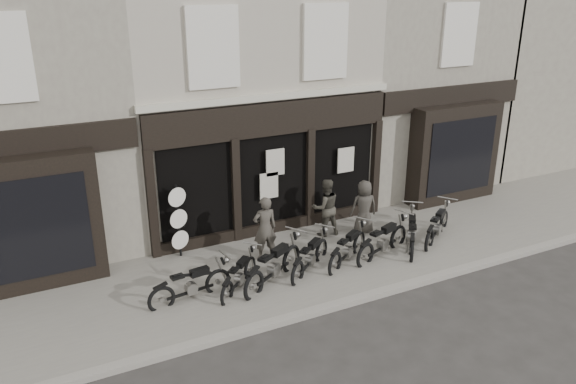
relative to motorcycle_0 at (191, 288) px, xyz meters
name	(u,v)px	position (x,y,z in m)	size (l,w,h in m)	color
ground_plane	(324,279)	(3.26, -0.43, -0.39)	(90.00, 90.00, 0.00)	#2D2B28
pavement	(307,262)	(3.26, 0.47, -0.33)	(30.00, 4.20, 0.12)	slate
kerb	(352,301)	(3.26, -1.68, -0.33)	(30.00, 0.25, 0.13)	gray
central_building	(231,79)	(3.26, 5.52, 3.69)	(7.30, 6.22, 8.34)	#A8A090
neighbour_left	(7,98)	(-3.09, 5.46, 3.65)	(5.60, 6.73, 8.34)	gray
neighbour_right	(398,68)	(9.61, 5.46, 3.65)	(5.60, 6.73, 8.34)	gray
filler_right	(553,54)	(17.76, 5.57, 3.71)	(11.00, 6.00, 8.20)	gray
motorcycle_0	(191,288)	(0.00, 0.00, 0.00)	(2.05, 0.58, 0.98)	black
motorcycle_1	(239,278)	(1.17, -0.01, -0.03)	(1.51, 1.45, 0.90)	black
motorcycle_2	(274,269)	(2.03, -0.12, 0.05)	(2.11, 1.45, 1.12)	black
motorcycle_3	(310,259)	(3.10, 0.02, 0.00)	(1.77, 1.41, 0.98)	black
motorcycle_4	(348,251)	(4.20, -0.01, 0.00)	(1.85, 1.31, 0.99)	black
motorcycle_5	(383,244)	(5.22, -0.13, 0.03)	(2.12, 1.06, 1.06)	black
motorcycle_6	(411,235)	(6.22, -0.04, 0.03)	(1.55, 1.88, 1.05)	black
motorcycle_7	(437,228)	(7.18, 0.02, 0.02)	(1.89, 1.42, 1.03)	black
man_left	(265,228)	(2.32, 1.05, 0.59)	(0.63, 0.41, 1.72)	#403B35
man_centre	(326,207)	(4.48, 1.64, 0.56)	(0.81, 0.63, 1.67)	#3C3931
man_right	(364,207)	(5.52, 1.27, 0.52)	(0.77, 0.50, 1.57)	#38342E
advert_sign_post	(179,224)	(0.39, 2.17, 0.64)	(0.50, 0.33, 2.12)	black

